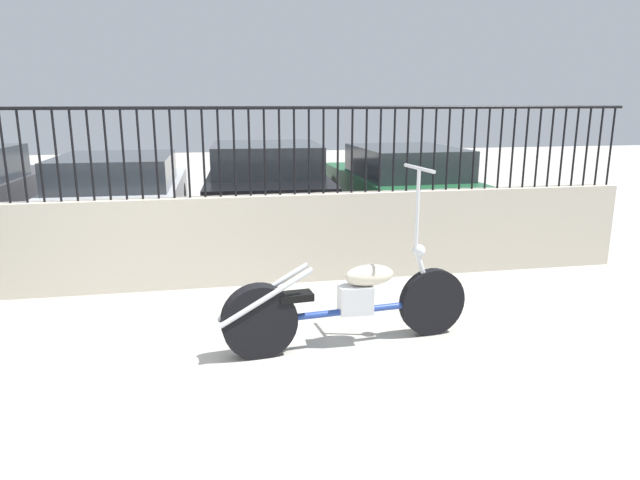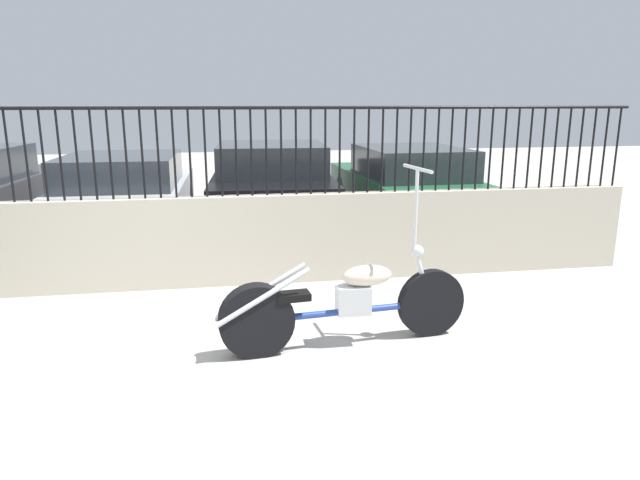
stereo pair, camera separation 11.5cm
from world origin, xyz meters
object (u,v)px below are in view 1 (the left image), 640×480
at_px(motorcycle_blue, 337,305).
at_px(car_green, 402,184).
at_px(car_silver, 119,196).
at_px(car_black, 266,185).

bearing_deg(motorcycle_blue, car_green, 59.30).
height_order(car_silver, car_black, car_black).
distance_m(car_silver, car_black, 2.29).
height_order(motorcycle_blue, car_green, motorcycle_blue).
distance_m(motorcycle_blue, car_green, 5.33).
relative_size(car_silver, car_black, 1.00).
bearing_deg(car_green, car_black, 87.26).
distance_m(car_silver, car_green, 4.57).
relative_size(car_black, car_green, 0.93).
relative_size(car_silver, car_green, 0.93).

